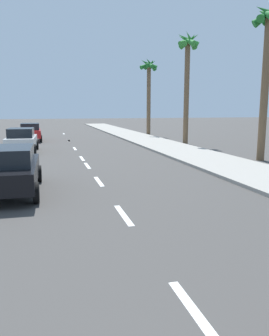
# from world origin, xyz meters

# --- Properties ---
(ground_plane) EXTENTS (160.00, 160.00, 0.00)m
(ground_plane) POSITION_xyz_m (0.00, 20.00, 0.00)
(ground_plane) COLOR #423F3D
(sidewalk_strip) EXTENTS (3.60, 80.00, 0.14)m
(sidewalk_strip) POSITION_xyz_m (6.65, 22.00, 0.07)
(sidewalk_strip) COLOR #9E998E
(sidewalk_strip) RESTS_ON ground
(lane_stripe_1) EXTENTS (0.16, 1.80, 0.01)m
(lane_stripe_1) POSITION_xyz_m (0.00, 4.53, 0.00)
(lane_stripe_1) COLOR white
(lane_stripe_1) RESTS_ON ground
(lane_stripe_2) EXTENTS (0.16, 1.80, 0.01)m
(lane_stripe_2) POSITION_xyz_m (0.00, 9.07, 0.00)
(lane_stripe_2) COLOR white
(lane_stripe_2) RESTS_ON ground
(lane_stripe_3) EXTENTS (0.16, 1.80, 0.01)m
(lane_stripe_3) POSITION_xyz_m (0.00, 13.39, 0.00)
(lane_stripe_3) COLOR white
(lane_stripe_3) RESTS_ON ground
(lane_stripe_4) EXTENTS (0.16, 1.80, 0.01)m
(lane_stripe_4) POSITION_xyz_m (0.00, 17.20, 0.00)
(lane_stripe_4) COLOR white
(lane_stripe_4) RESTS_ON ground
(lane_stripe_5) EXTENTS (0.16, 1.80, 0.01)m
(lane_stripe_5) POSITION_xyz_m (0.00, 19.74, 0.00)
(lane_stripe_5) COLOR white
(lane_stripe_5) RESTS_ON ground
(lane_stripe_6) EXTENTS (0.16, 1.80, 0.01)m
(lane_stripe_6) POSITION_xyz_m (0.00, 24.69, 0.00)
(lane_stripe_6) COLOR white
(lane_stripe_6) RESTS_ON ground
(lane_stripe_7) EXTENTS (0.16, 1.80, 0.01)m
(lane_stripe_7) POSITION_xyz_m (0.00, 30.95, 0.00)
(lane_stripe_7) COLOR white
(lane_stripe_7) RESTS_ON ground
(lane_stripe_8) EXTENTS (0.16, 1.80, 0.01)m
(lane_stripe_8) POSITION_xyz_m (0.00, 30.82, 0.00)
(lane_stripe_8) COLOR white
(lane_stripe_8) RESTS_ON ground
(lane_stripe_9) EXTENTS (0.16, 1.80, 0.01)m
(lane_stripe_9) POSITION_xyz_m (0.00, 39.57, 0.00)
(lane_stripe_9) COLOR white
(lane_stripe_9) RESTS_ON ground
(parked_car_black) EXTENTS (2.13, 4.56, 1.57)m
(parked_car_black) POSITION_xyz_m (-3.21, 12.35, 0.84)
(parked_car_black) COLOR black
(parked_car_black) RESTS_ON ground
(parked_car_white) EXTENTS (2.00, 4.15, 1.57)m
(parked_car_white) POSITION_xyz_m (-3.47, 23.52, 0.84)
(parked_car_white) COLOR white
(parked_car_white) RESTS_ON ground
(parked_car_red) EXTENTS (2.00, 4.09, 1.57)m
(parked_car_red) POSITION_xyz_m (-3.26, 31.20, 0.84)
(parked_car_red) COLOR red
(parked_car_red) RESTS_ON ground
(palm_tree_mid) EXTENTS (1.78, 1.66, 8.26)m
(palm_tree_mid) POSITION_xyz_m (9.43, 16.60, 6.01)
(palm_tree_mid) COLOR brown
(palm_tree_mid) RESTS_ON ground
(palm_tree_far) EXTENTS (1.89, 2.03, 8.69)m
(palm_tree_far) POSITION_xyz_m (8.91, 25.75, 6.49)
(palm_tree_far) COLOR brown
(palm_tree_far) RESTS_ON ground
(palm_tree_distant) EXTENTS (1.97, 1.86, 8.08)m
(palm_tree_distant) POSITION_xyz_m (8.72, 35.32, 6.02)
(palm_tree_distant) COLOR brown
(palm_tree_distant) RESTS_ON ground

